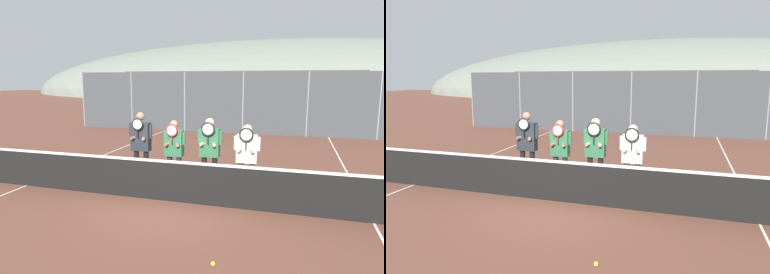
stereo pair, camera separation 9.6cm
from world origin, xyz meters
TOP-DOWN VIEW (x-y plane):
  - ground_plane at (0.00, 0.00)m, footprint 120.00×120.00m
  - hill_distant at (0.00, 56.80)m, footprint 94.14×52.30m
  - clubhouse_building at (-1.12, 16.75)m, footprint 14.71×5.50m
  - fence_back at (-0.00, 9.97)m, footprint 18.13×0.06m
  - tennis_net at (0.00, 0.00)m, footprint 10.78×0.09m
  - court_line_left_sideline at (-4.01, 3.00)m, footprint 0.05×16.00m
  - court_line_right_sideline at (4.01, 3.00)m, footprint 0.05×16.00m
  - player_leftmost at (-1.22, 0.92)m, footprint 0.62×0.34m
  - player_center_left at (-0.32, 0.91)m, footprint 0.58×0.34m
  - player_center_right at (0.57, 0.93)m, footprint 0.61×0.34m
  - player_rightmost at (1.47, 0.81)m, footprint 0.60×0.34m
  - car_far_left at (-5.07, 12.41)m, footprint 4.53×2.06m
  - car_left_of_center at (-0.17, 12.07)m, footprint 4.13×1.91m
  - car_center at (4.67, 12.33)m, footprint 4.41×2.04m
  - tennis_ball_on_court at (1.44, -2.33)m, footprint 0.07×0.07m

SIDE VIEW (x-z plane):
  - ground_plane at x=0.00m, z-range 0.00..0.00m
  - hill_distant at x=0.00m, z-range -9.15..9.15m
  - court_line_left_sideline at x=-4.01m, z-range 0.00..0.01m
  - court_line_right_sideline at x=4.01m, z-range 0.00..0.01m
  - tennis_ball_on_court at x=1.44m, z-range 0.00..0.07m
  - tennis_net at x=0.00m, z-range -0.03..1.00m
  - car_center at x=4.67m, z-range 0.03..1.71m
  - car_far_left at x=-5.07m, z-range 0.02..1.77m
  - car_left_of_center at x=-0.17m, z-range 0.01..1.90m
  - player_center_left at x=-0.32m, z-range 0.16..1.86m
  - player_rightmost at x=1.47m, z-range 0.17..1.86m
  - player_center_right at x=0.57m, z-range 0.18..1.96m
  - player_leftmost at x=-1.22m, z-range 0.18..2.05m
  - fence_back at x=0.00m, z-range 0.00..3.03m
  - clubhouse_building at x=-1.12m, z-range 0.02..3.19m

